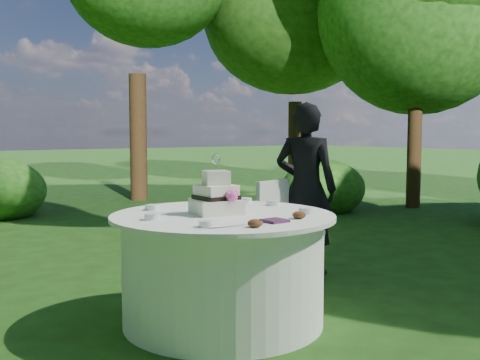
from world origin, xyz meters
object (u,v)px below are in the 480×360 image
guest (306,189)px  table (223,268)px  chair (283,223)px  cake (217,198)px  napkins (275,221)px

guest → table: guest is taller
guest → chair: bearing=71.9°
cake → guest: bearing=22.8°
chair → table: bearing=-152.0°
guest → cake: (-1.47, -0.62, 0.08)m
table → cake: 0.50m
table → cake: (-0.03, 0.04, 0.50)m
napkins → guest: bearing=39.4°
cake → chair: 1.30m
napkins → guest: 1.80m
napkins → guest: (1.39, 1.14, 0.03)m
cake → chair: size_ratio=0.47×
napkins → chair: bearing=45.7°
table → cake: cake is taller
table → chair: (1.09, 0.58, 0.13)m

